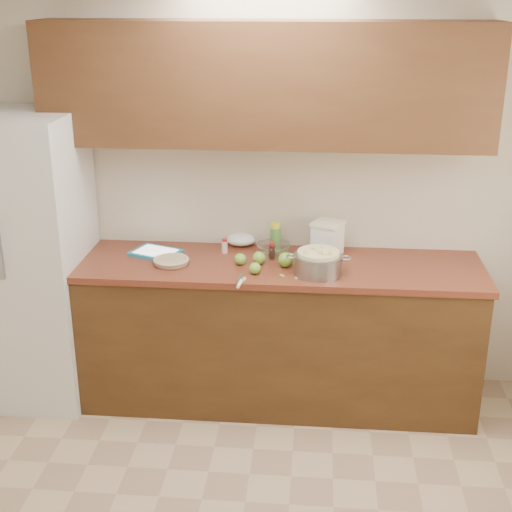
# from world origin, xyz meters

# --- Properties ---
(room_shell) EXTENTS (3.60, 3.60, 3.60)m
(room_shell) POSITION_xyz_m (0.00, 0.00, 1.30)
(room_shell) COLOR tan
(room_shell) RESTS_ON ground
(counter_run) EXTENTS (2.64, 0.68, 0.92)m
(counter_run) POSITION_xyz_m (0.00, 1.48, 0.46)
(counter_run) COLOR #4A2E15
(counter_run) RESTS_ON ground
(upper_cabinets) EXTENTS (2.60, 0.34, 0.70)m
(upper_cabinets) POSITION_xyz_m (0.00, 1.63, 1.95)
(upper_cabinets) COLOR #4F3018
(upper_cabinets) RESTS_ON room_shell
(fridge) EXTENTS (0.70, 0.70, 1.80)m
(fridge) POSITION_xyz_m (-1.44, 1.44, 0.90)
(fridge) COLOR silver
(fridge) RESTS_ON ground
(pie) EXTENTS (0.22, 0.22, 0.04)m
(pie) POSITION_xyz_m (-0.54, 1.40, 0.94)
(pie) COLOR silver
(pie) RESTS_ON counter_run
(colander) EXTENTS (0.37, 0.28, 0.14)m
(colander) POSITION_xyz_m (0.34, 1.32, 0.99)
(colander) COLOR gray
(colander) RESTS_ON counter_run
(flour_canister) EXTENTS (0.23, 0.23, 0.21)m
(flour_canister) POSITION_xyz_m (0.39, 1.65, 1.03)
(flour_canister) COLOR white
(flour_canister) RESTS_ON counter_run
(tablet) EXTENTS (0.34, 0.30, 0.02)m
(tablet) POSITION_xyz_m (-0.67, 1.56, 0.93)
(tablet) COLOR teal
(tablet) RESTS_ON counter_run
(paring_knife) EXTENTS (0.04, 0.20, 0.02)m
(paring_knife) POSITION_xyz_m (-0.10, 1.13, 0.93)
(paring_knife) COLOR gray
(paring_knife) RESTS_ON counter_run
(lemon_bottle) EXTENTS (0.07, 0.07, 0.18)m
(lemon_bottle) POSITION_xyz_m (0.07, 1.69, 1.01)
(lemon_bottle) COLOR #4C8C38
(lemon_bottle) RESTS_ON counter_run
(cinnamon_shaker) EXTENTS (0.04, 0.04, 0.09)m
(cinnamon_shaker) POSITION_xyz_m (-0.25, 1.62, 0.96)
(cinnamon_shaker) COLOR beige
(cinnamon_shaker) RESTS_ON counter_run
(vanilla_bottle) EXTENTS (0.04, 0.04, 0.10)m
(vanilla_bottle) POSITION_xyz_m (0.06, 1.55, 0.97)
(vanilla_bottle) COLOR black
(vanilla_bottle) RESTS_ON counter_run
(mixing_bowl) EXTENTS (0.21, 0.21, 0.08)m
(mixing_bowl) POSITION_xyz_m (0.06, 1.61, 0.96)
(mixing_bowl) COLOR silver
(mixing_bowl) RESTS_ON counter_run
(paper_towel) EXTENTS (0.23, 0.21, 0.08)m
(paper_towel) POSITION_xyz_m (-0.16, 1.77, 0.96)
(paper_towel) COLOR white
(paper_towel) RESTS_ON counter_run
(apple_left) EXTENTS (0.07, 0.07, 0.08)m
(apple_left) POSITION_xyz_m (-0.13, 1.43, 0.96)
(apple_left) COLOR #74A932
(apple_left) RESTS_ON counter_run
(apple_center) EXTENTS (0.08, 0.08, 0.09)m
(apple_center) POSITION_xyz_m (-0.02, 1.45, 0.96)
(apple_center) COLOR #74A932
(apple_center) RESTS_ON counter_run
(apple_front) EXTENTS (0.07, 0.07, 0.08)m
(apple_front) POSITION_xyz_m (-0.03, 1.30, 0.95)
(apple_front) COLOR #74A932
(apple_front) RESTS_ON counter_run
(apple_extra) EXTENTS (0.09, 0.09, 0.10)m
(apple_extra) POSITION_xyz_m (0.15, 1.42, 0.97)
(apple_extra) COLOR #74A932
(apple_extra) RESTS_ON counter_run
(peel_a) EXTENTS (0.03, 0.04, 0.00)m
(peel_a) POSITION_xyz_m (0.13, 1.28, 0.92)
(peel_a) COLOR #96C961
(peel_a) RESTS_ON counter_run
(peel_b) EXTENTS (0.03, 0.04, 0.00)m
(peel_b) POSITION_xyz_m (0.22, 1.25, 0.92)
(peel_b) COLOR #96C961
(peel_b) RESTS_ON counter_run
(peel_c) EXTENTS (0.02, 0.04, 0.00)m
(peel_c) POSITION_xyz_m (-0.09, 1.19, 0.92)
(peel_c) COLOR #96C961
(peel_c) RESTS_ON counter_run
(peel_d) EXTENTS (0.02, 0.04, 0.00)m
(peel_d) POSITION_xyz_m (-0.08, 1.21, 0.92)
(peel_d) COLOR #96C961
(peel_d) RESTS_ON counter_run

